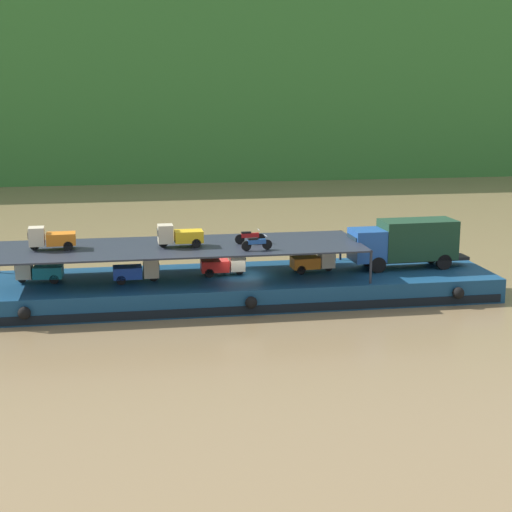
% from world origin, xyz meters
% --- Properties ---
extents(ground_plane, '(400.00, 400.00, 0.00)m').
position_xyz_m(ground_plane, '(0.00, 0.00, 0.00)').
color(ground_plane, olive).
extents(hillside_far_bank, '(142.73, 30.37, 28.89)m').
position_xyz_m(hillside_far_bank, '(0.00, 73.39, 16.27)').
color(hillside_far_bank, '#33702D').
rests_on(hillside_far_bank, ground).
extents(cargo_barge, '(31.62, 8.15, 1.50)m').
position_xyz_m(cargo_barge, '(0.00, -0.02, 0.75)').
color(cargo_barge, navy).
rests_on(cargo_barge, ground).
extents(covered_lorry, '(7.91, 2.48, 3.10)m').
position_xyz_m(covered_lorry, '(10.82, 0.35, 3.19)').
color(covered_lorry, '#1E4C99').
rests_on(covered_lorry, cargo_barge).
extents(cargo_rack, '(22.42, 6.78, 2.00)m').
position_xyz_m(cargo_rack, '(-3.80, 0.00, 3.44)').
color(cargo_rack, '#232833').
rests_on(cargo_rack, cargo_barge).
extents(mini_truck_lower_stern, '(2.79, 1.29, 1.38)m').
position_xyz_m(mini_truck_lower_stern, '(-12.19, 0.35, 2.19)').
color(mini_truck_lower_stern, teal).
rests_on(mini_truck_lower_stern, cargo_barge).
extents(mini_truck_lower_aft, '(2.76, 1.23, 1.38)m').
position_xyz_m(mini_truck_lower_aft, '(-6.38, -0.59, 2.19)').
color(mini_truck_lower_aft, '#1E47B7').
rests_on(mini_truck_lower_aft, cargo_barge).
extents(mini_truck_lower_mid, '(2.75, 1.21, 1.38)m').
position_xyz_m(mini_truck_lower_mid, '(-1.01, 0.27, 2.19)').
color(mini_truck_lower_mid, red).
rests_on(mini_truck_lower_mid, cargo_barge).
extents(mini_truck_lower_fore, '(2.79, 1.28, 1.38)m').
position_xyz_m(mini_truck_lower_fore, '(4.70, 0.20, 2.19)').
color(mini_truck_lower_fore, orange).
rests_on(mini_truck_lower_fore, cargo_barge).
extents(mini_truck_upper_stern, '(2.78, 1.27, 1.38)m').
position_xyz_m(mini_truck_upper_stern, '(-11.34, 0.25, 4.19)').
color(mini_truck_upper_stern, orange).
rests_on(mini_truck_upper_stern, cargo_rack).
extents(mini_truck_upper_mid, '(2.75, 1.22, 1.38)m').
position_xyz_m(mini_truck_upper_mid, '(-3.77, -0.24, 4.19)').
color(mini_truck_upper_mid, gold).
rests_on(mini_truck_upper_mid, cargo_rack).
extents(motorcycle_upper_port, '(1.90, 0.55, 0.87)m').
position_xyz_m(motorcycle_upper_port, '(0.65, -2.04, 3.93)').
color(motorcycle_upper_port, black).
rests_on(motorcycle_upper_port, cargo_rack).
extents(motorcycle_upper_centre, '(1.90, 0.55, 0.87)m').
position_xyz_m(motorcycle_upper_centre, '(0.58, -0.00, 3.93)').
color(motorcycle_upper_centre, black).
rests_on(motorcycle_upper_centre, cargo_rack).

